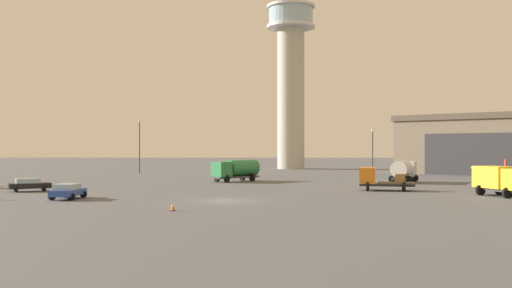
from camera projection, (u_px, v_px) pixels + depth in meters
The scene contains 13 objects.
ground_plane at pixel (225, 201), 49.83m from camera, with size 400.00×400.00×0.00m, color #545456.
control_tower at pixel (291, 73), 122.87m from camera, with size 10.22×10.22×38.76m.
hangar at pixel (491, 144), 102.59m from camera, with size 36.05×35.70×10.16m.
airplane_teal at pixel (510, 172), 75.74m from camera, with size 9.93×7.76×2.92m.
truck_fuel_tanker_white at pixel (403, 170), 75.07m from camera, with size 4.68×6.70×2.86m.
truck_flatbed_orange at pixel (378, 179), 61.47m from camera, with size 6.10×3.98×2.44m.
truck_fuel_tanker_green at pixel (236, 169), 77.39m from camera, with size 6.50×6.21×2.91m.
truck_box_yellow at pixel (502, 179), 54.26m from camera, with size 4.28×6.05×2.80m.
car_blue at pixel (68, 191), 51.39m from camera, with size 2.57×4.26×1.37m.
car_black at pixel (29, 184), 60.27m from camera, with size 4.47×3.56×1.37m.
light_post_west at pixel (140, 142), 101.27m from camera, with size 0.44×0.44×9.32m.
light_post_east at pixel (373, 147), 94.80m from camera, with size 0.44×0.44×7.54m.
traffic_cone_near_left at pixel (173, 207), 41.91m from camera, with size 0.36×0.36×0.63m.
Camera 1 is at (3.28, -49.82, 4.65)m, focal length 40.56 mm.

